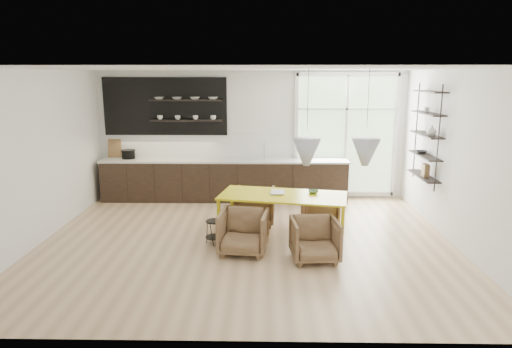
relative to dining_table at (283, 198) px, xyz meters
The scene contains 11 objects.
room 1.17m from the dining_table, 92.82° to the left, with size 7.02×6.01×2.91m.
kitchen_run 2.84m from the dining_table, 117.88° to the left, with size 5.54×0.69×2.75m.
right_shelving 3.05m from the dining_table, 19.93° to the left, with size 0.26×1.22×1.90m.
dining_table is the anchor object (origin of this frame).
armchair_back_left 1.02m from the dining_table, 121.98° to the left, with size 0.74×0.76×0.69m, color brown.
armchair_back_right 1.14m from the dining_table, 45.52° to the left, with size 0.64×0.66×0.60m, color brown.
armchair_front_left 1.01m from the dining_table, 134.39° to the right, with size 0.74×0.77×0.70m, color brown.
armchair_front_right 1.13m from the dining_table, 64.22° to the right, with size 0.70×0.72×0.66m, color brown.
wire_stool 1.28m from the dining_table, 166.56° to the right, with size 0.32×0.32×0.40m.
table_book 0.25m from the dining_table, 153.59° to the left, with size 0.24×0.33×0.03m, color white.
table_bowl 0.55m from the dining_table, 11.50° to the left, with size 0.18×0.18×0.06m, color #567D4F.
Camera 1 is at (0.30, -7.41, 2.82)m, focal length 32.00 mm.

